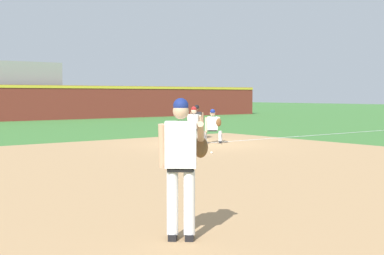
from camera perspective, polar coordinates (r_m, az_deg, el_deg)
ground_plane at (r=20.70m, az=0.94°, el=-1.74°), size 160.00×160.00×0.00m
infield_dirt_patch at (r=13.87m, az=0.40°, el=-4.33°), size 18.00×18.00×0.01m
foul_line_stripe at (r=26.53m, az=14.72°, el=-0.67°), size 16.22×0.10×0.00m
first_base_bag at (r=20.70m, az=0.94°, el=-1.61°), size 0.38×0.38×0.09m
baseball at (r=17.18m, az=2.11°, el=-2.70°), size 0.07×0.07×0.07m
pitcher at (r=6.96m, az=-1.05°, el=-3.44°), size 0.85×0.54×1.86m
first_baseman at (r=20.81m, az=2.26°, el=0.31°), size 0.70×1.09×1.34m
baserunner at (r=19.97m, az=0.20°, el=0.35°), size 0.62×0.68×1.46m
umpire at (r=23.03m, az=0.52°, el=0.77°), size 0.68×0.66×1.46m
outfield_wall at (r=40.20m, az=-19.12°, el=2.61°), size 48.00×0.54×2.60m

